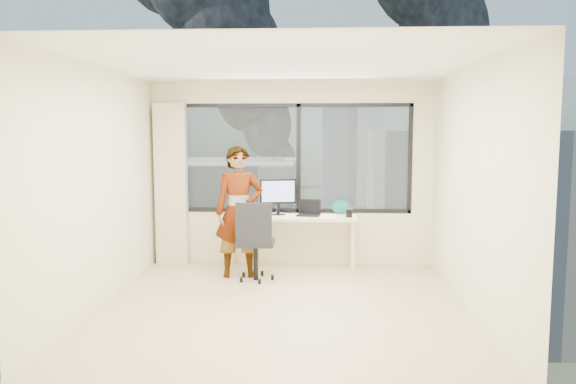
# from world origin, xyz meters

# --- Properties ---
(floor) EXTENTS (4.00, 4.00, 0.01)m
(floor) POSITION_xyz_m (0.00, 0.00, 0.00)
(floor) COLOR #D4BF8A
(floor) RESTS_ON ground
(ceiling) EXTENTS (4.00, 4.00, 0.01)m
(ceiling) POSITION_xyz_m (0.00, 0.00, 2.60)
(ceiling) COLOR white
(ceiling) RESTS_ON ground
(wall_front) EXTENTS (4.00, 0.01, 2.60)m
(wall_front) POSITION_xyz_m (0.00, -2.00, 1.30)
(wall_front) COLOR beige
(wall_front) RESTS_ON ground
(wall_left) EXTENTS (0.01, 4.00, 2.60)m
(wall_left) POSITION_xyz_m (-2.00, 0.00, 1.30)
(wall_left) COLOR beige
(wall_left) RESTS_ON ground
(wall_right) EXTENTS (0.01, 4.00, 2.60)m
(wall_right) POSITION_xyz_m (2.00, 0.00, 1.30)
(wall_right) COLOR beige
(wall_right) RESTS_ON ground
(window_wall) EXTENTS (3.30, 0.16, 1.55)m
(window_wall) POSITION_xyz_m (0.05, 2.00, 1.52)
(window_wall) COLOR black
(window_wall) RESTS_ON ground
(curtain) EXTENTS (0.45, 0.14, 2.30)m
(curtain) POSITION_xyz_m (-1.72, 1.88, 1.15)
(curtain) COLOR beige
(curtain) RESTS_ON floor
(desk) EXTENTS (1.80, 0.60, 0.75)m
(desk) POSITION_xyz_m (0.00, 1.66, 0.38)
(desk) COLOR beige
(desk) RESTS_ON floor
(chair) EXTENTS (0.54, 0.54, 1.05)m
(chair) POSITION_xyz_m (-0.42, 1.06, 0.53)
(chair) COLOR black
(chair) RESTS_ON floor
(person) EXTENTS (0.68, 0.50, 1.72)m
(person) POSITION_xyz_m (-0.66, 1.25, 0.86)
(person) COLOR #2D2D33
(person) RESTS_ON floor
(monitor) EXTENTS (0.52, 0.18, 0.51)m
(monitor) POSITION_xyz_m (-0.18, 1.75, 1.00)
(monitor) COLOR black
(monitor) RESTS_ON desk
(game_console) EXTENTS (0.32, 0.28, 0.07)m
(game_console) POSITION_xyz_m (-0.73, 1.89, 0.78)
(game_console) COLOR white
(game_console) RESTS_ON desk
(laptop) EXTENTS (0.36, 0.38, 0.20)m
(laptop) POSITION_xyz_m (0.25, 1.66, 0.85)
(laptop) COLOR black
(laptop) RESTS_ON desk
(cellphone) EXTENTS (0.11, 0.05, 0.01)m
(cellphone) POSITION_xyz_m (-0.72, 1.57, 0.76)
(cellphone) COLOR black
(cellphone) RESTS_ON desk
(pen_cup) EXTENTS (0.09, 0.09, 0.11)m
(pen_cup) POSITION_xyz_m (0.80, 1.56, 0.80)
(pen_cup) COLOR black
(pen_cup) RESTS_ON desk
(handbag) EXTENTS (0.28, 0.17, 0.21)m
(handbag) POSITION_xyz_m (0.70, 1.86, 0.85)
(handbag) COLOR #0C484A
(handbag) RESTS_ON desk
(exterior_ground) EXTENTS (400.00, 400.00, 0.04)m
(exterior_ground) POSITION_xyz_m (0.00, 120.00, -14.00)
(exterior_ground) COLOR #515B3D
(exterior_ground) RESTS_ON ground
(near_bldg_a) EXTENTS (16.00, 12.00, 14.00)m
(near_bldg_a) POSITION_xyz_m (-9.00, 30.00, -7.00)
(near_bldg_a) COLOR beige
(near_bldg_a) RESTS_ON exterior_ground
(near_bldg_b) EXTENTS (14.00, 13.00, 16.00)m
(near_bldg_b) POSITION_xyz_m (12.00, 38.00, -6.00)
(near_bldg_b) COLOR silver
(near_bldg_b) RESTS_ON exterior_ground
(far_tower_a) EXTENTS (14.00, 14.00, 28.00)m
(far_tower_a) POSITION_xyz_m (-35.00, 95.00, 0.00)
(far_tower_a) COLOR silver
(far_tower_a) RESTS_ON exterior_ground
(far_tower_b) EXTENTS (13.00, 13.00, 30.00)m
(far_tower_b) POSITION_xyz_m (8.00, 120.00, 1.00)
(far_tower_b) COLOR silver
(far_tower_b) RESTS_ON exterior_ground
(far_tower_c) EXTENTS (15.00, 15.00, 26.00)m
(far_tower_c) POSITION_xyz_m (45.00, 140.00, -1.00)
(far_tower_c) COLOR silver
(far_tower_c) RESTS_ON exterior_ground
(far_tower_d) EXTENTS (16.00, 14.00, 22.00)m
(far_tower_d) POSITION_xyz_m (-60.00, 150.00, -3.00)
(far_tower_d) COLOR silver
(far_tower_d) RESTS_ON exterior_ground
(hill_a) EXTENTS (288.00, 216.00, 90.00)m
(hill_a) POSITION_xyz_m (-120.00, 320.00, -14.00)
(hill_a) COLOR slate
(hill_a) RESTS_ON exterior_ground
(hill_b) EXTENTS (300.00, 220.00, 96.00)m
(hill_b) POSITION_xyz_m (100.00, 320.00, -14.00)
(hill_b) COLOR slate
(hill_b) RESTS_ON exterior_ground
(tree_a) EXTENTS (7.00, 7.00, 8.00)m
(tree_a) POSITION_xyz_m (-16.00, 22.00, -10.00)
(tree_a) COLOR #1F4316
(tree_a) RESTS_ON exterior_ground
(tree_c) EXTENTS (8.40, 8.40, 10.00)m
(tree_c) POSITION_xyz_m (22.00, 40.00, -9.00)
(tree_c) COLOR #1F4316
(tree_c) RESTS_ON exterior_ground
(smoke_plume_b) EXTENTS (30.00, 18.00, 70.00)m
(smoke_plume_b) POSITION_xyz_m (55.00, 170.00, 27.00)
(smoke_plume_b) COLOR black
(smoke_plume_b) RESTS_ON exterior_ground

